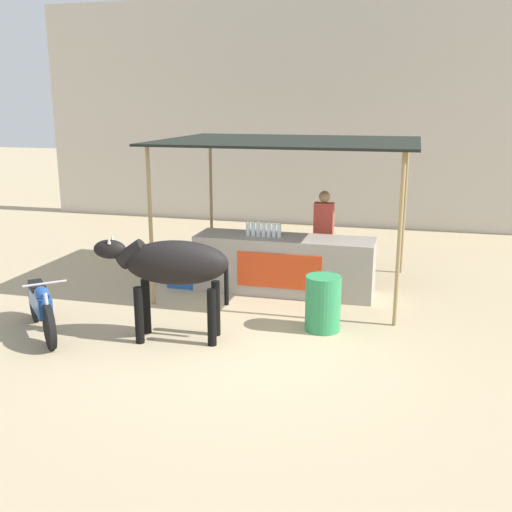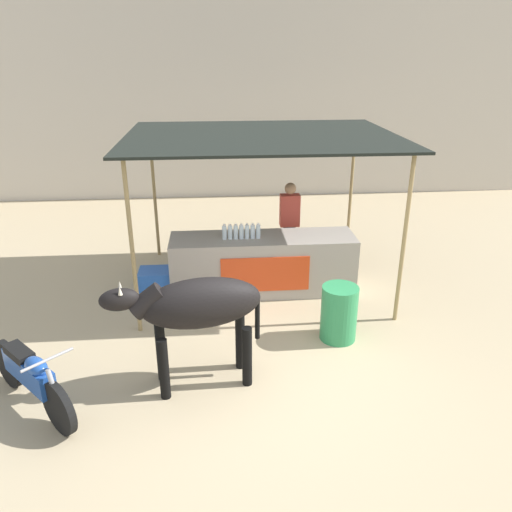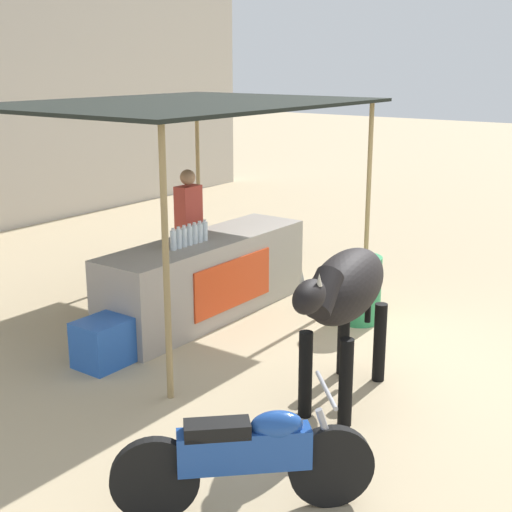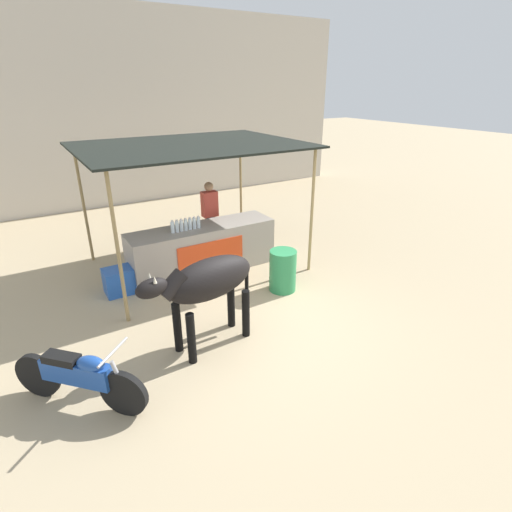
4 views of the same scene
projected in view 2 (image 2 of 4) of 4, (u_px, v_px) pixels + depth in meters
The scene contains 10 objects.
ground_plane at pixel (279, 367), 6.39m from camera, with size 60.00×60.00×0.00m, color tan.
building_wall_far at pixel (241, 86), 12.91m from camera, with size 16.00×0.50×5.72m, color beige.
stall_counter at pixel (263, 264), 8.23m from camera, with size 3.00×0.82×0.96m.
stall_awning at pixel (262, 141), 7.75m from camera, with size 4.20×3.20×2.54m.
water_bottle_row at pixel (241, 232), 7.93m from camera, with size 0.61×0.07×0.25m.
vendor_behind_counter at pixel (289, 227), 8.82m from camera, with size 0.34×0.22×1.65m.
cooler_box at pixel (158, 284), 8.10m from camera, with size 0.60×0.44×0.48m, color blue.
water_barrel at pixel (339, 313), 6.88m from camera, with size 0.50×0.50×0.79m, color #2D8C51.
cow at pixel (196, 307), 5.71m from camera, with size 1.85×0.76×1.44m.
motorcycle_parked at pixel (31, 376), 5.51m from camera, with size 1.30×1.36×0.90m.
Camera 2 is at (-0.74, -5.31, 3.78)m, focal length 35.00 mm.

